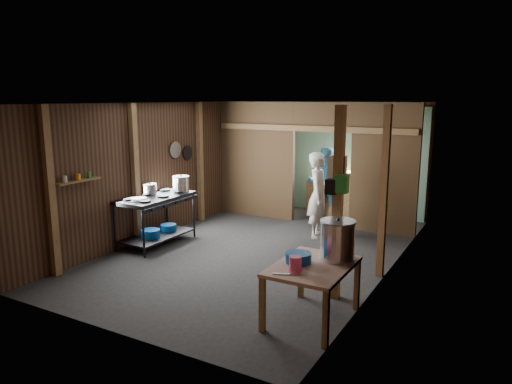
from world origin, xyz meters
The scene contains 42 objects.
floor centered at (0.00, 0.00, 0.00)m, with size 4.50×7.00×0.00m, color black.
ceiling centered at (0.00, 0.00, 2.60)m, with size 4.50×7.00×0.00m, color #32302E.
wall_back centered at (0.00, 3.50, 1.30)m, with size 4.50×0.00×2.60m, color #44301E.
wall_front centered at (0.00, -3.50, 1.30)m, with size 4.50×0.00×2.60m, color #44301E.
wall_left centered at (-2.25, 0.00, 1.30)m, with size 0.00×7.00×2.60m, color #44301E.
wall_right centered at (2.25, 0.00, 1.30)m, with size 0.00×7.00×2.60m, color #44301E.
partition_left centered at (-1.32, 2.20, 1.30)m, with size 1.85×0.10×2.60m, color brown.
partition_right centered at (1.57, 2.20, 1.30)m, with size 1.35×0.10×2.60m, color brown.
partition_header centered at (0.25, 2.20, 2.30)m, with size 1.30×0.10×0.60m, color brown.
turquoise_panel centered at (0.00, 3.44, 1.25)m, with size 4.40×0.06×2.50m, color #70A69C.
back_counter centered at (0.30, 2.95, 0.42)m, with size 1.20×0.50×0.85m, color #A2764C.
wall_clock centered at (0.25, 3.40, 1.90)m, with size 0.20×0.20×0.03m, color silver.
post_left_a centered at (-2.18, -2.60, 1.30)m, with size 0.10×0.12×2.60m, color #A2764C.
post_left_b centered at (-2.18, -0.80, 1.30)m, with size 0.10×0.12×2.60m, color #A2764C.
post_left_c centered at (-2.18, 1.20, 1.30)m, with size 0.10×0.12×2.60m, color #A2764C.
post_right centered at (2.18, -0.20, 1.30)m, with size 0.10×0.12×2.60m, color #A2764C.
post_free centered at (1.85, -1.30, 1.30)m, with size 0.12×0.12×2.60m, color #A2764C.
cross_beam centered at (0.00, 2.15, 2.05)m, with size 4.40×0.12×0.12m, color #A2764C.
pan_lid_big centered at (-2.21, 0.40, 1.65)m, with size 0.34×0.34×0.03m, color slate.
pan_lid_small centered at (-2.21, 0.80, 1.55)m, with size 0.30×0.30×0.03m, color black.
wall_shelf centered at (-2.15, -2.10, 1.40)m, with size 0.14×0.80×0.03m, color #A2764C.
jar_white centered at (-2.15, -2.35, 1.47)m, with size 0.07×0.07×0.10m, color silver.
jar_yellow centered at (-2.15, -2.10, 1.47)m, with size 0.08×0.08×0.10m, color orange.
jar_green centered at (-2.15, -1.88, 1.47)m, with size 0.06×0.06×0.10m, color #238E32.
bag_white centered at (1.80, -1.22, 1.78)m, with size 0.22×0.15×0.32m, color silver.
bag_green centered at (1.92, -1.36, 1.60)m, with size 0.16×0.12×0.24m, color #238E32.
bag_black centered at (1.78, -1.38, 1.55)m, with size 0.14×0.10×0.20m, color black.
gas_range centered at (-1.88, -0.63, 0.46)m, with size 0.80×1.55×0.92m, color black, non-canonical shape.
prep_table centered at (1.83, -2.07, 0.35)m, with size 0.87×1.20×0.71m, color tan, non-canonical shape.
stove_pot_large centered at (-1.71, -0.08, 1.06)m, with size 0.32×0.32×0.33m, color silver, non-canonical shape.
stove_pot_med centered at (-2.05, -0.57, 1.01)m, with size 0.26×0.26×0.23m, color silver, non-canonical shape.
frying_pan centered at (-1.88, -1.06, 0.94)m, with size 0.27×0.49×0.07m, color slate, non-canonical shape.
blue_tub_front centered at (-1.88, -0.80, 0.25)m, with size 0.34×0.34×0.14m, color navy.
blue_tub_back centered at (-1.88, -0.29, 0.24)m, with size 0.30×0.30×0.12m, color navy.
stock_pot centered at (2.01, -1.72, 0.95)m, with size 0.45×0.45×0.52m, color silver, non-canonical shape.
wash_basin centered at (1.64, -2.07, 0.77)m, with size 0.32×0.32×0.12m, color navy.
pink_bucket centered at (1.73, -2.35, 0.79)m, with size 0.15×0.15×0.18m, color #E04B81.
knife centered at (1.68, -2.51, 0.71)m, with size 0.30×0.04×0.01m, color silver.
yellow_tub centered at (0.54, 2.95, 0.96)m, with size 0.39×0.39×0.22m, color orange.
red_cup centered at (-0.06, 2.95, 0.92)m, with size 0.12×0.12×0.15m, color #BF3614.
cook centered at (0.56, 1.28, 0.84)m, with size 0.61×0.40×1.67m, color beige.
worker_back centered at (0.10, 2.77, 0.80)m, with size 0.78×0.61×1.61m, color teal.
Camera 1 is at (3.88, -7.14, 2.69)m, focal length 33.21 mm.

